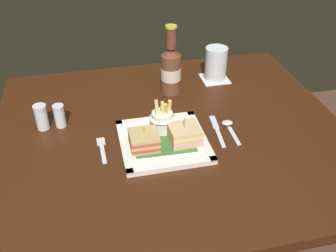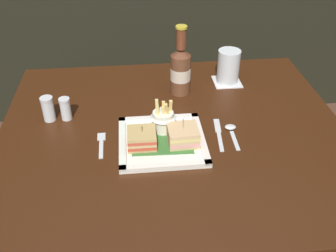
% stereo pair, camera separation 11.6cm
% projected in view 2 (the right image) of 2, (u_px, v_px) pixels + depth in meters
% --- Properties ---
extents(dining_table, '(1.08, 0.95, 0.76)m').
position_uv_depth(dining_table, '(173.00, 171.00, 1.30)').
color(dining_table, '#391B0B').
rests_on(dining_table, ground_plane).
extents(square_plate, '(0.25, 0.25, 0.02)m').
position_uv_depth(square_plate, '(162.00, 141.00, 1.15)').
color(square_plate, white).
rests_on(square_plate, dining_table).
extents(sandwich_half_left, '(0.08, 0.08, 0.07)m').
position_uv_depth(sandwich_half_left, '(142.00, 138.00, 1.12)').
color(sandwich_half_left, tan).
rests_on(sandwich_half_left, square_plate).
extents(sandwich_half_right, '(0.09, 0.08, 0.08)m').
position_uv_depth(sandwich_half_right, '(183.00, 135.00, 1.13)').
color(sandwich_half_right, tan).
rests_on(sandwich_half_right, square_plate).
extents(fries_cup, '(0.08, 0.08, 0.11)m').
position_uv_depth(fries_cup, '(163.00, 118.00, 1.17)').
color(fries_cup, silver).
rests_on(fries_cup, square_plate).
extents(beer_bottle, '(0.07, 0.07, 0.25)m').
position_uv_depth(beer_bottle, '(181.00, 69.00, 1.35)').
color(beer_bottle, brown).
rests_on(beer_bottle, dining_table).
extents(drink_coaster, '(0.10, 0.10, 0.00)m').
position_uv_depth(drink_coaster, '(227.00, 82.00, 1.46)').
color(drink_coaster, silver).
rests_on(drink_coaster, dining_table).
extents(water_glass, '(0.08, 0.08, 0.12)m').
position_uv_depth(water_glass, '(228.00, 68.00, 1.43)').
color(water_glass, silver).
rests_on(water_glass, dining_table).
extents(fork, '(0.02, 0.12, 0.00)m').
position_uv_depth(fork, '(101.00, 143.00, 1.15)').
color(fork, silver).
rests_on(fork, dining_table).
extents(knife, '(0.03, 0.17, 0.00)m').
position_uv_depth(knife, '(219.00, 133.00, 1.20)').
color(knife, silver).
rests_on(knife, dining_table).
extents(spoon, '(0.03, 0.13, 0.01)m').
position_uv_depth(spoon, '(231.00, 130.00, 1.20)').
color(spoon, silver).
rests_on(spoon, dining_table).
extents(salt_shaker, '(0.04, 0.04, 0.08)m').
position_uv_depth(salt_shaker, '(48.00, 110.00, 1.24)').
color(salt_shaker, silver).
rests_on(salt_shaker, dining_table).
extents(pepper_shaker, '(0.04, 0.04, 0.07)m').
position_uv_depth(pepper_shaker, '(66.00, 110.00, 1.24)').
color(pepper_shaker, silver).
rests_on(pepper_shaker, dining_table).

